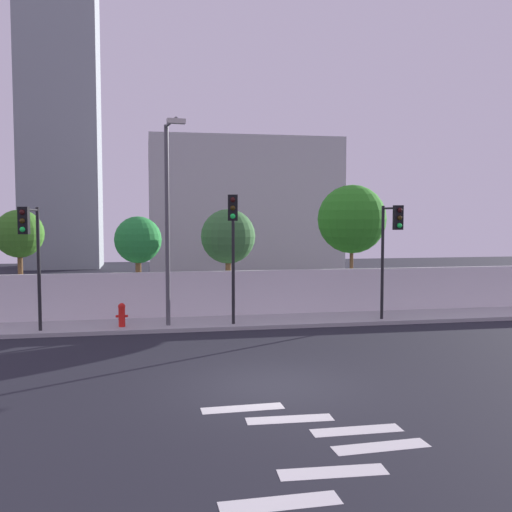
% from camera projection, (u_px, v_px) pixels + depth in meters
% --- Properties ---
extents(ground_plane, '(80.00, 80.00, 0.00)m').
position_uv_depth(ground_plane, '(271.00, 386.00, 14.43)').
color(ground_plane, black).
extents(sidewalk, '(36.00, 2.40, 0.15)m').
position_uv_depth(sidewalk, '(226.00, 323.00, 22.46)').
color(sidewalk, '#A3A3A3').
rests_on(sidewalk, ground).
extents(perimeter_wall, '(36.00, 0.18, 1.80)m').
position_uv_depth(perimeter_wall, '(222.00, 293.00, 23.66)').
color(perimeter_wall, silver).
rests_on(perimeter_wall, sidewalk).
extents(crosswalk_marking, '(4.08, 4.73, 0.01)m').
position_uv_depth(crosswalk_marking, '(312.00, 442.00, 10.82)').
color(crosswalk_marking, silver).
rests_on(crosswalk_marking, ground).
extents(traffic_light_left, '(0.45, 1.60, 4.75)m').
position_uv_depth(traffic_light_left, '(233.00, 231.00, 20.89)').
color(traffic_light_left, black).
rests_on(traffic_light_left, sidewalk).
extents(traffic_light_center, '(0.49, 1.34, 4.32)m').
position_uv_depth(traffic_light_center, '(30.00, 241.00, 19.75)').
color(traffic_light_center, black).
rests_on(traffic_light_center, sidewalk).
extents(traffic_light_right, '(0.35, 1.46, 4.41)m').
position_uv_depth(traffic_light_right, '(391.00, 237.00, 22.06)').
color(traffic_light_right, black).
rests_on(traffic_light_right, sidewalk).
extents(street_lamp_curbside, '(0.66, 2.09, 7.30)m').
position_uv_depth(street_lamp_curbside, '(168.00, 208.00, 21.06)').
color(street_lamp_curbside, '#4C4C51').
rests_on(street_lamp_curbside, sidewalk).
extents(fire_hydrant, '(0.44, 0.26, 0.86)m').
position_uv_depth(fire_hydrant, '(122.00, 314.00, 21.28)').
color(fire_hydrant, red).
rests_on(fire_hydrant, sidewalk).
extents(roadside_tree_leftmost, '(1.90, 1.90, 4.42)m').
position_uv_depth(roadside_tree_leftmost, '(19.00, 235.00, 23.12)').
color(roadside_tree_leftmost, brown).
rests_on(roadside_tree_leftmost, ground).
extents(roadside_tree_midleft, '(1.92, 1.92, 4.15)m').
position_uv_depth(roadside_tree_midleft, '(138.00, 241.00, 23.98)').
color(roadside_tree_midleft, brown).
rests_on(roadside_tree_midleft, ground).
extents(roadside_tree_midright, '(2.30, 2.30, 4.46)m').
position_uv_depth(roadside_tree_midright, '(228.00, 237.00, 24.66)').
color(roadside_tree_midright, brown).
rests_on(roadside_tree_midright, ground).
extents(roadside_tree_rightmost, '(3.00, 3.00, 5.52)m').
position_uv_depth(roadside_tree_rightmost, '(352.00, 219.00, 25.61)').
color(roadside_tree_rightmost, brown).
rests_on(roadside_tree_rightmost, ground).
extents(low_building_distant, '(11.82, 6.00, 8.97)m').
position_uv_depth(low_building_distant, '(243.00, 211.00, 37.73)').
color(low_building_distant, '#B1B1B1').
rests_on(low_building_distant, ground).
extents(tower_on_skyline, '(6.02, 5.00, 24.35)m').
position_uv_depth(tower_on_skyline, '(60.00, 115.00, 46.62)').
color(tower_on_skyline, gray).
rests_on(tower_on_skyline, ground).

